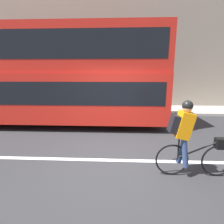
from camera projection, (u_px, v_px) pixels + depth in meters
The scene contains 6 objects.
ground_plane at pixel (111, 160), 4.45m from camera, with size 80.00×80.00×0.00m, color #2D2D30.
road_center_line at pixel (111, 160), 4.44m from camera, with size 50.00×0.14×0.01m, color silver.
sidewalk_curb at pixel (117, 109), 10.35m from camera, with size 60.00×2.33×0.13m.
building_facade at pixel (118, 38), 10.72m from camera, with size 60.00×0.30×8.54m.
bus at pixel (33, 73), 7.35m from camera, with size 10.95×2.58×3.91m.
cyclist_on_bike at pixel (189, 137), 3.61m from camera, with size 1.67×0.32×1.64m.
Camera 1 is at (0.21, -4.07, 2.16)m, focal length 28.00 mm.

